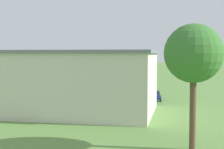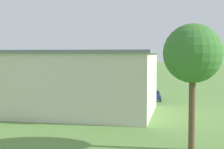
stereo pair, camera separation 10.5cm
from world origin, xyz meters
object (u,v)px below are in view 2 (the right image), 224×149
object	(u,v)px
person_by_parked_cars	(57,89)
person_beside_truck	(49,90)
car_blue	(154,95)
person_near_hangar_door	(71,90)
car_green	(8,91)
tree_behind_hangar_right	(193,54)
person_walking_on_apron	(109,91)
biplane	(132,66)
person_watching_takeoff	(124,94)
hangar	(53,81)

from	to	relation	value
person_by_parked_cars	person_beside_truck	distance (m)	1.38
car_blue	person_near_hangar_door	world-z (taller)	person_near_hangar_door
car_green	person_beside_truck	xyz separation A→B (m)	(-6.12, -3.12, -0.00)
car_blue	person_near_hangar_door	xyz separation A→B (m)	(14.71, -4.22, 0.01)
tree_behind_hangar_right	person_near_hangar_door	bearing A→B (deg)	-57.09
car_green	person_walking_on_apron	world-z (taller)	person_walking_on_apron
car_green	person_near_hangar_door	size ratio (longest dim) A/B	2.63
biplane	person_walking_on_apron	distance (m)	20.34
person_beside_truck	person_by_parked_cars	bearing A→B (deg)	-177.09
car_blue	car_green	distance (m)	24.66
biplane	person_beside_truck	distance (m)	23.36
biplane	car_blue	distance (m)	24.88
car_blue	person_by_parked_cars	xyz separation A→B (m)	(17.15, -3.81, 0.05)
biplane	person_beside_truck	world-z (taller)	biplane
person_watching_takeoff	tree_behind_hangar_right	bearing A→B (deg)	109.94
biplane	car_blue	xyz separation A→B (m)	(-6.85, 23.66, -3.52)
person_by_parked_cars	tree_behind_hangar_right	xyz separation A→B (m)	(-21.80, 29.50, 6.15)
biplane	person_watching_takeoff	world-z (taller)	biplane
car_green	tree_behind_hangar_right	bearing A→B (deg)	138.08
biplane	car_green	xyz separation A→B (m)	(17.80, 23.04, -3.51)
person_near_hangar_door	person_walking_on_apron	xyz separation A→B (m)	(-6.98, 0.59, 0.03)
hangar	biplane	world-z (taller)	hangar
car_green	person_near_hangar_door	world-z (taller)	person_near_hangar_door
biplane	person_by_parked_cars	xyz separation A→B (m)	(10.29, 19.85, -3.47)
hangar	person_beside_truck	world-z (taller)	hangar
hangar	person_beside_truck	xyz separation A→B (m)	(7.08, -16.03, -2.93)
hangar	person_walking_on_apron	size ratio (longest dim) A/B	14.92
hangar	person_near_hangar_door	size ratio (longest dim) A/B	15.34
hangar	biplane	distance (m)	36.25
car_green	hangar	bearing A→B (deg)	135.65
person_by_parked_cars	tree_behind_hangar_right	world-z (taller)	tree_behind_hangar_right
car_blue	tree_behind_hangar_right	distance (m)	26.83
person_near_hangar_door	person_beside_truck	xyz separation A→B (m)	(3.82, 0.49, -0.02)
person_by_parked_cars	person_watching_takeoff	world-z (taller)	person_by_parked_cars
person_near_hangar_door	biplane	bearing A→B (deg)	-112.00
person_near_hangar_door	person_walking_on_apron	distance (m)	7.00
person_beside_truck	tree_behind_hangar_right	world-z (taller)	tree_behind_hangar_right
car_blue	car_green	world-z (taller)	car_green
person_near_hangar_door	person_walking_on_apron	world-z (taller)	person_walking_on_apron
person_by_parked_cars	person_walking_on_apron	size ratio (longest dim) A/B	1.01
person_near_hangar_door	car_blue	bearing A→B (deg)	163.98
person_near_hangar_door	person_beside_truck	size ratio (longest dim) A/B	1.02
car_blue	person_near_hangar_door	distance (m)	15.30
person_beside_truck	person_walking_on_apron	bearing A→B (deg)	179.46
person_by_parked_cars	person_watching_takeoff	distance (m)	12.98
person_by_parked_cars	person_watching_takeoff	bearing A→B (deg)	163.46
person_walking_on_apron	car_green	bearing A→B (deg)	10.11
biplane	car_blue	size ratio (longest dim) A/B	1.74
car_blue	biplane	bearing A→B (deg)	-73.85
person_walking_on_apron	person_near_hangar_door	bearing A→B (deg)	-4.82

